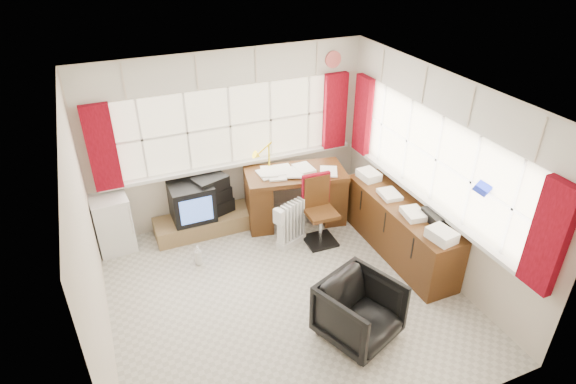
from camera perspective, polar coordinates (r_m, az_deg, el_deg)
name	(u,v)px	position (r m, az deg, el deg)	size (l,w,h in m)	color
ground	(285,295)	(5.96, -0.32, -12.14)	(4.00, 4.00, 0.00)	beige
room_walls	(285,188)	(5.07, -0.36, 0.45)	(4.00, 4.00, 4.00)	beige
window_back	(233,160)	(6.96, -6.54, 3.84)	(3.70, 0.12, 3.60)	beige
window_right	(428,196)	(6.26, 16.30, -0.50)	(0.12, 3.70, 3.60)	beige
curtains	(324,144)	(6.19, 4.27, 5.70)	(3.83, 3.83, 1.15)	maroon
overhead_cabinets	(328,81)	(5.97, 4.80, 12.93)	(3.98, 3.98, 0.48)	beige
desk	(295,194)	(7.03, 0.86, -0.22)	(1.52, 0.95, 0.86)	#523013
desk_lamp	(269,150)	(6.83, -2.29, 5.04)	(0.15, 0.12, 0.42)	#DCBC09
task_chair	(318,206)	(6.61, 3.60, -1.72)	(0.42, 0.44, 0.99)	black
office_chair	(359,311)	(5.32, 8.46, -13.79)	(0.75, 0.77, 0.70)	black
radiator	(291,227)	(6.64, 0.36, -4.20)	(0.46, 0.32, 0.65)	white
credenza	(400,228)	(6.56, 13.08, -4.21)	(0.50, 2.00, 0.85)	#523013
file_tray	(438,216)	(6.15, 17.30, -2.76)	(0.27, 0.35, 0.12)	black
tv_bench	(204,223)	(7.07, -9.88, -3.69)	(1.40, 0.50, 0.25)	olive
crt_tv	(192,201)	(6.87, -11.34, -1.07)	(0.59, 0.56, 0.53)	black
hifi_stack	(212,196)	(6.93, -9.05, -0.48)	(0.63, 0.51, 0.58)	black
mini_fridge	(113,223)	(6.89, -20.05, -3.49)	(0.51, 0.51, 0.80)	white
spray_bottle_a	(198,255)	(6.45, -10.59, -7.35)	(0.11, 0.11, 0.28)	silver
spray_bottle_b	(265,222)	(7.07, -2.73, -3.52)	(0.08, 0.08, 0.18)	#96E0D2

